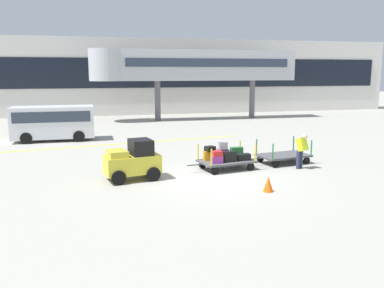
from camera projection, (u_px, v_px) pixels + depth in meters
ground_plane at (213, 180)px, 15.96m from camera, size 120.00×120.00×0.00m
apron_lead_line at (118, 144)px, 23.80m from camera, size 15.25×2.78×0.01m
terminal_building at (138, 77)px, 40.16m from camera, size 53.73×2.51×7.34m
jet_bridge at (187, 66)px, 35.11m from camera, size 17.86×3.00×6.01m
baggage_tug at (133, 161)px, 15.88m from camera, size 2.26×1.55×1.58m
baggage_cart_lead at (225, 157)px, 17.62m from camera, size 3.08×1.79×1.18m
baggage_cart_middle at (283, 156)px, 18.84m from camera, size 3.08×1.79×1.10m
baggage_handler at (301, 149)px, 17.67m from camera, size 0.54×0.55×1.56m
shuttle_van at (53, 121)px, 24.87m from camera, size 4.82×2.00×2.10m
safety_cone_near at (268, 184)px, 14.38m from camera, size 0.36×0.36×0.55m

